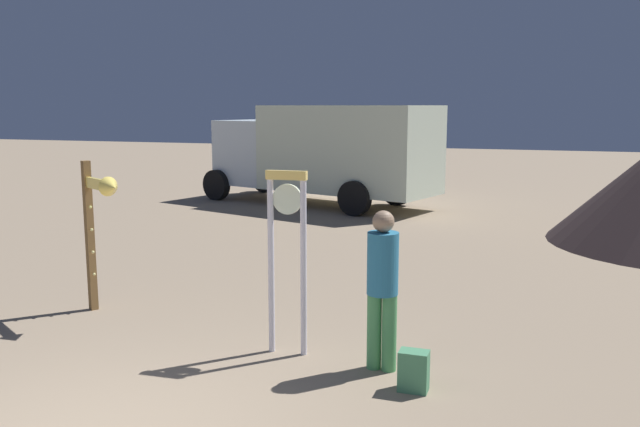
{
  "coord_description": "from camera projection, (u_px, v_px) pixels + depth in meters",
  "views": [
    {
      "loc": [
        3.43,
        -4.13,
        2.79
      ],
      "look_at": [
        0.31,
        5.05,
        1.2
      ],
      "focal_mm": 37.08,
      "sensor_mm": 36.0,
      "label": 1
    }
  ],
  "objects": [
    {
      "name": "box_truck_near",
      "position": [
        326.0,
        150.0,
        18.53
      ],
      "size": [
        7.22,
        4.23,
        2.79
      ],
      "color": "silver",
      "rests_on": "ground_plane"
    },
    {
      "name": "arrow_sign",
      "position": [
        98.0,
        213.0,
        8.67
      ],
      "size": [
        0.93,
        0.65,
        2.06
      ],
      "color": "brown",
      "rests_on": "ground_plane"
    },
    {
      "name": "backpack",
      "position": [
        414.0,
        371.0,
        6.51
      ],
      "size": [
        0.29,
        0.24,
        0.41
      ],
      "color": "#48895F",
      "rests_on": "ground_plane"
    },
    {
      "name": "standing_clock",
      "position": [
        287.0,
        244.0,
        7.34
      ],
      "size": [
        0.47,
        0.11,
        2.09
      ],
      "color": "silver",
      "rests_on": "ground_plane"
    },
    {
      "name": "person_near_clock",
      "position": [
        382.0,
        282.0,
        6.91
      ],
      "size": [
        0.33,
        0.33,
        1.72
      ],
      "color": "#4B9659",
      "rests_on": "ground_plane"
    }
  ]
}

